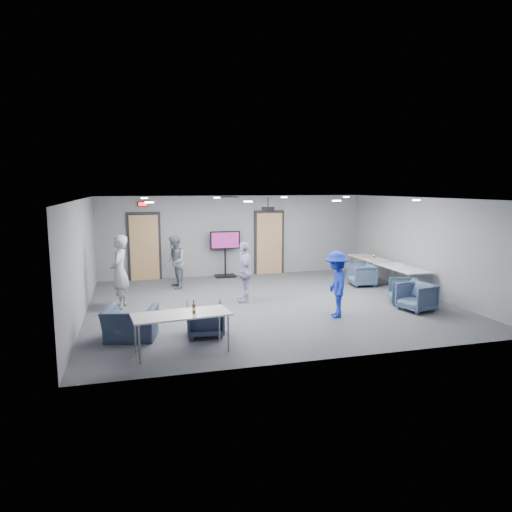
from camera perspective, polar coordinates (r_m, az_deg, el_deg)
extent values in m
plane|color=#3D3F46|center=(11.90, 1.60, -5.91)|extent=(9.00, 9.00, 0.00)
plane|color=silver|center=(11.52, 1.65, 7.20)|extent=(9.00, 9.00, 0.00)
cube|color=slate|center=(15.48, -2.65, 2.54)|extent=(9.00, 0.02, 2.70)
cube|color=slate|center=(7.94, 9.98, -3.38)|extent=(9.00, 0.02, 2.70)
cube|color=slate|center=(11.21, -20.98, -0.34)|extent=(0.02, 8.00, 2.70)
cube|color=slate|center=(13.62, 20.07, 1.20)|extent=(0.02, 8.00, 2.70)
cube|color=black|center=(15.12, -13.79, 1.13)|extent=(1.06, 0.06, 2.24)
cube|color=tan|center=(15.08, -13.78, 1.00)|extent=(0.90, 0.05, 2.10)
cylinder|color=gray|center=(15.05, -12.44, 0.84)|extent=(0.04, 0.10, 0.04)
cube|color=black|center=(15.78, 1.64, 1.68)|extent=(1.06, 0.06, 2.24)
cube|color=tan|center=(15.75, 1.68, 1.55)|extent=(0.90, 0.05, 2.10)
cylinder|color=gray|center=(15.81, 2.95, 1.39)|extent=(0.04, 0.10, 0.04)
cube|color=black|center=(14.98, -13.97, 6.32)|extent=(0.32, 0.06, 0.16)
cube|color=#FF0C0C|center=(14.94, -13.97, 6.31)|extent=(0.26, 0.02, 0.11)
cube|color=black|center=(14.12, -3.62, 7.38)|extent=(0.60, 0.60, 0.03)
cylinder|color=white|center=(9.24, -13.20, 6.54)|extent=(0.18, 0.18, 0.02)
cylinder|color=white|center=(12.83, -13.79, 7.03)|extent=(0.18, 0.18, 0.02)
cylinder|color=white|center=(9.52, -1.00, 6.82)|extent=(0.18, 0.18, 0.02)
cylinder|color=white|center=(13.04, -4.90, 7.27)|extent=(0.18, 0.18, 0.02)
cylinder|color=white|center=(10.19, 10.04, 6.81)|extent=(0.18, 0.18, 0.02)
cylinder|color=white|center=(13.54, 3.52, 7.33)|extent=(0.18, 0.18, 0.02)
cylinder|color=white|center=(11.19, 19.42, 6.60)|extent=(0.18, 0.18, 0.02)
cylinder|color=white|center=(14.30, 11.20, 7.25)|extent=(0.18, 0.18, 0.02)
imported|color=gray|center=(11.74, -16.68, -1.91)|extent=(0.56, 0.74, 1.83)
imported|color=slate|center=(13.66, -10.13, -0.76)|extent=(0.64, 0.80, 1.58)
imported|color=#A7B0D7|center=(11.89, -1.43, -1.99)|extent=(0.51, 0.98, 1.59)
imported|color=#1B2FB2|center=(10.67, 9.98, -3.51)|extent=(0.82, 1.11, 1.53)
imported|color=#3E506B|center=(14.26, 13.09, -2.33)|extent=(0.82, 0.80, 0.66)
imported|color=#324556|center=(12.37, 18.01, -4.22)|extent=(0.94, 0.93, 0.65)
imported|color=#3E4E6B|center=(11.77, 19.43, -4.87)|extent=(0.89, 0.88, 0.68)
imported|color=#333B58|center=(9.37, -6.37, -7.81)|extent=(0.80, 0.82, 0.68)
imported|color=#34405B|center=(9.41, -15.39, -8.11)|extent=(1.17, 1.07, 0.65)
cube|color=#B8BBBD|center=(15.18, 13.91, -0.24)|extent=(0.69, 1.66, 0.03)
cylinder|color=gray|center=(15.77, 11.70, -1.18)|extent=(0.04, 0.04, 0.70)
cylinder|color=gray|center=(14.47, 14.37, -2.15)|extent=(0.04, 0.04, 0.70)
cylinder|color=gray|center=(16.01, 13.40, -1.09)|extent=(0.04, 0.04, 0.70)
cylinder|color=gray|center=(14.74, 16.16, -2.03)|extent=(0.04, 0.04, 0.70)
cube|color=#B8BBBD|center=(13.58, 17.78, -1.42)|extent=(0.78, 1.88, 0.03)
cylinder|color=gray|center=(14.20, 14.78, -2.36)|extent=(0.04, 0.04, 0.70)
cylinder|color=gray|center=(12.77, 18.62, -3.74)|extent=(0.04, 0.04, 0.70)
cylinder|color=gray|center=(14.52, 16.92, -2.22)|extent=(0.04, 0.04, 0.70)
cylinder|color=gray|center=(13.12, 20.89, -3.54)|extent=(0.04, 0.04, 0.70)
cube|color=#B8BBBD|center=(8.38, -9.31, -7.21)|extent=(1.82, 0.92, 0.03)
cylinder|color=gray|center=(8.93, -4.62, -8.56)|extent=(0.04, 0.04, 0.70)
cylinder|color=gray|center=(8.63, -14.87, -9.45)|extent=(0.04, 0.04, 0.70)
cylinder|color=gray|center=(8.42, -3.47, -9.63)|extent=(0.04, 0.04, 0.70)
cylinder|color=gray|center=(8.10, -14.38, -10.64)|extent=(0.04, 0.04, 0.70)
cylinder|color=#593B0F|center=(8.33, -7.77, -6.55)|extent=(0.06, 0.06, 0.17)
cylinder|color=#593B0F|center=(8.30, -7.79, -5.72)|extent=(0.02, 0.02, 0.08)
cylinder|color=beige|center=(8.33, -7.77, -6.55)|extent=(0.06, 0.06, 0.06)
cylinder|color=#593B0F|center=(15.21, 14.51, 0.14)|extent=(0.06, 0.06, 0.17)
cylinder|color=#593B0F|center=(15.19, 14.53, 0.59)|extent=(0.02, 0.02, 0.08)
cylinder|color=beige|center=(15.21, 14.51, 0.14)|extent=(0.06, 0.06, 0.06)
cube|color=#CF5533|center=(15.04, 13.57, -0.17)|extent=(0.20, 0.15, 0.04)
cube|color=silver|center=(13.86, 17.54, -1.03)|extent=(0.29, 0.25, 0.06)
cube|color=black|center=(15.35, -3.85, -2.50)|extent=(0.67, 0.48, 0.06)
cylinder|color=black|center=(15.25, -3.87, -0.32)|extent=(0.06, 0.06, 1.15)
cube|color=black|center=(15.16, -3.90, 2.00)|extent=(1.00, 0.07, 0.59)
cube|color=#6F1858|center=(15.12, -3.86, 1.98)|extent=(0.91, 0.01, 0.52)
cylinder|color=black|center=(12.43, 1.51, 6.75)|extent=(0.04, 0.04, 0.22)
cube|color=black|center=(12.44, 1.51, 5.92)|extent=(0.40, 0.37, 0.14)
cylinder|color=black|center=(12.29, 1.72, 5.89)|extent=(0.08, 0.06, 0.08)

